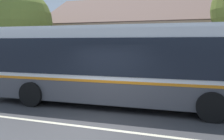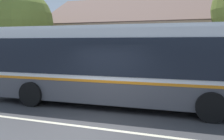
{
  "view_description": "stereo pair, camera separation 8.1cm",
  "coord_description": "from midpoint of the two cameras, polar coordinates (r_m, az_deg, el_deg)",
  "views": [
    {
      "loc": [
        2.98,
        -6.71,
        2.58
      ],
      "look_at": [
        -0.8,
        4.07,
        1.31
      ],
      "focal_mm": 40.0,
      "sensor_mm": 36.0,
      "label": 1
    },
    {
      "loc": [
        3.06,
        -6.68,
        2.58
      ],
      "look_at": [
        -0.8,
        4.07,
        1.31
      ],
      "focal_mm": 40.0,
      "sensor_mm": 36.0,
      "label": 2
    }
  ],
  "objects": [
    {
      "name": "lane_divider_stripe",
      "position": [
        7.78,
        -4.76,
        -13.01
      ],
      "size": [
        60.0,
        0.16,
        0.01
      ],
      "primitive_type": "cube",
      "color": "beige",
      "rests_on": "ground"
    },
    {
      "name": "transit_bus",
      "position": [
        10.16,
        0.79,
        1.52
      ],
      "size": [
        11.79,
        3.06,
        3.21
      ],
      "color": "#47474C",
      "rests_on": "ground"
    },
    {
      "name": "sidewalk_far",
      "position": [
        13.29,
        5.89,
        -4.57
      ],
      "size": [
        60.0,
        3.0,
        0.15
      ],
      "primitive_type": "cube",
      "color": "gray",
      "rests_on": "ground"
    },
    {
      "name": "bench_down_street",
      "position": [
        13.93,
        -3.5,
        -1.98
      ],
      "size": [
        1.66,
        0.51,
        0.94
      ],
      "color": "brown",
      "rests_on": "sidewalk_far"
    },
    {
      "name": "street_tree_secondary",
      "position": [
        17.58,
        -20.36,
        9.71
      ],
      "size": [
        4.45,
        4.45,
        6.11
      ],
      "color": "#4C3828",
      "rests_on": "ground"
    },
    {
      "name": "bench_by_building",
      "position": [
        15.65,
        -18.56,
        -1.37
      ],
      "size": [
        1.78,
        0.51,
        0.94
      ],
      "color": "brown",
      "rests_on": "sidewalk_far"
    },
    {
      "name": "ground_plane",
      "position": [
        7.78,
        -4.76,
        -13.04
      ],
      "size": [
        300.0,
        300.0,
        0.0
      ],
      "primitive_type": "plane",
      "color": "#38383A"
    },
    {
      "name": "community_building",
      "position": [
        21.03,
        17.86,
        4.73
      ],
      "size": [
        22.68,
        9.75,
        7.43
      ],
      "color": "tan",
      "rests_on": "ground"
    }
  ]
}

